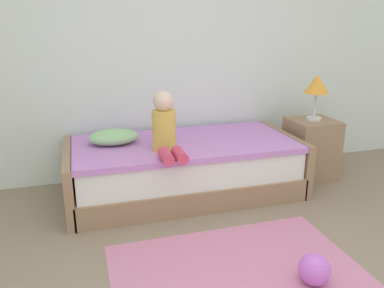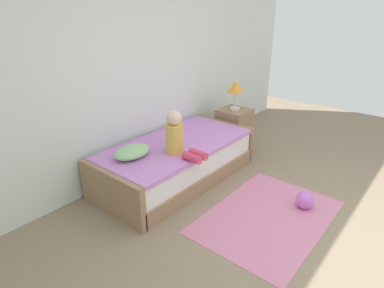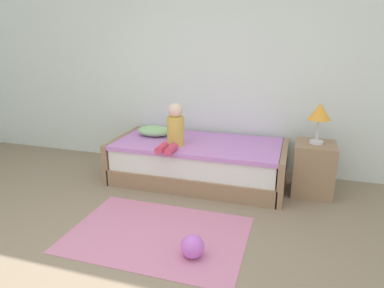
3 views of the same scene
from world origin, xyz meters
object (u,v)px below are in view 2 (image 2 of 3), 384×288
object	(u,v)px
nightstand	(234,128)
pillow	(132,152)
bed	(177,161)
table_lamp	(236,88)
child_figure	(178,137)
toy_ball	(305,200)

from	to	relation	value
nightstand	pillow	xyz separation A→B (m)	(-1.97, 0.08, 0.26)
nightstand	pillow	bearing A→B (deg)	177.80
bed	nightstand	distance (m)	1.35
table_lamp	pillow	world-z (taller)	table_lamp
child_figure	pillow	distance (m)	0.53
nightstand	table_lamp	distance (m)	0.64
nightstand	pillow	world-z (taller)	pillow
table_lamp	pillow	distance (m)	2.00
bed	nightstand	bearing A→B (deg)	1.03
nightstand	toy_ball	world-z (taller)	nightstand
nightstand	child_figure	world-z (taller)	child_figure
bed	child_figure	xyz separation A→B (m)	(-0.22, -0.23, 0.46)
nightstand	pillow	distance (m)	1.99
nightstand	toy_ball	xyz separation A→B (m)	(-0.95, -1.55, -0.20)
toy_ball	nightstand	bearing A→B (deg)	58.49
bed	pillow	distance (m)	0.70
table_lamp	pillow	xyz separation A→B (m)	(-1.97, 0.08, -0.37)
table_lamp	child_figure	distance (m)	1.61
nightstand	bed	bearing A→B (deg)	-178.97
toy_ball	child_figure	bearing A→B (deg)	115.66
bed	nightstand	size ratio (longest dim) A/B	3.52
table_lamp	child_figure	xyz separation A→B (m)	(-1.57, -0.25, -0.23)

